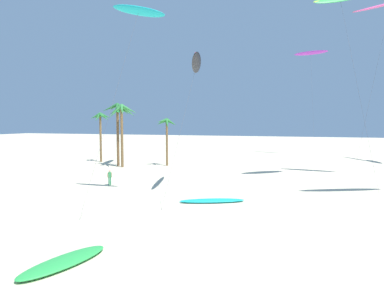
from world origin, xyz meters
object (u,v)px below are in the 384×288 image
Objects in this scene: flying_kite_0 at (139,11)px; palm_tree_1 at (118,116)px; palm_tree_3 at (167,127)px; person_foreground_walker at (110,177)px; flying_kite_2 at (311,53)px; grounded_kite_2 at (64,261)px; palm_tree_0 at (101,121)px; palm_tree_2 at (122,117)px; flying_kite_5 at (121,109)px; grounded_kite_1 at (212,201)px; flying_kite_7 at (197,64)px.

palm_tree_1 is at bearing 125.79° from flying_kite_0.
palm_tree_3 is 4.49× the size of person_foreground_walker.
grounded_kite_2 is at bearing -103.99° from flying_kite_2.
palm_tree_0 reaches higher than palm_tree_3.
flying_kite_5 is (-1.84, 3.04, 1.31)m from palm_tree_2.
palm_tree_2 reaches higher than person_foreground_walker.
palm_tree_2 reaches higher than palm_tree_3.
palm_tree_1 is at bearing -77.03° from flying_kite_5.
flying_kite_2 is at bearing 43.75° from palm_tree_2.
flying_kite_5 is at bearing -176.11° from palm_tree_3.
person_foreground_walker is at bearing -54.46° from palm_tree_0.
grounded_kite_2 is at bearing -64.66° from flying_kite_5.
grounded_kite_2 is at bearing -106.68° from grounded_kite_1.
grounded_kite_1 is (2.73, -4.49, -12.69)m from flying_kite_7.
grounded_kite_1 is 1.17× the size of grounded_kite_2.
grounded_kite_2 is at bearing -65.26° from palm_tree_2.
flying_kite_5 reaches higher than palm_tree_1.
palm_tree_2 is 0.72× the size of flying_kite_7.
grounded_kite_2 is (-4.14, -13.81, 0.01)m from grounded_kite_1.
flying_kite_7 is at bearing 43.68° from flying_kite_0.
flying_kite_5 is 19.34m from person_foreground_walker.
flying_kite_5 is at bearing -141.36° from flying_kite_2.
palm_tree_3 is 0.56× the size of flying_kite_7.
palm_tree_0 is at bearing 120.71° from grounded_kite_2.
person_foreground_walker is at bearing -66.20° from palm_tree_2.
flying_kite_7 reaches higher than grounded_kite_1.
grounded_kite_2 is (-1.41, -18.30, -12.68)m from flying_kite_7.
flying_kite_0 is 47.17m from flying_kite_2.
flying_kite_2 is 12.84× the size of person_foreground_walker.
palm_tree_2 is 41.69m from flying_kite_2.
flying_kite_0 is at bearing -75.26° from palm_tree_3.
person_foreground_walker reaches higher than grounded_kite_1.
palm_tree_0 is 5.11× the size of person_foreground_walker.
flying_kite_5 is 2.05× the size of grounded_kite_2.
palm_tree_0 is at bearing 146.07° from palm_tree_1.
flying_kite_0 is 17.42m from person_foreground_walker.
flying_kite_5 is at bearing 115.34° from grounded_kite_2.
palm_tree_3 is at bearing 104.74° from flying_kite_0.
flying_kite_0 is at bearing -49.45° from palm_tree_0.
palm_tree_2 is at bearing -34.60° from palm_tree_0.
palm_tree_1 is 0.55× the size of flying_kite_0.
palm_tree_3 is 8.29m from flying_kite_5.
palm_tree_0 reaches higher than grounded_kite_2.
person_foreground_walker is (12.56, -17.59, -6.25)m from palm_tree_0.
palm_tree_0 is 0.89× the size of palm_tree_2.
palm_tree_0 is 1.14× the size of palm_tree_3.
flying_kite_0 is 7.30m from flying_kite_7.
flying_kite_0 is (18.10, -21.16, 9.88)m from palm_tree_0.
palm_tree_3 is (12.85, -1.20, -0.93)m from palm_tree_0.
flying_kite_2 is (22.56, 23.72, 14.95)m from palm_tree_3.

